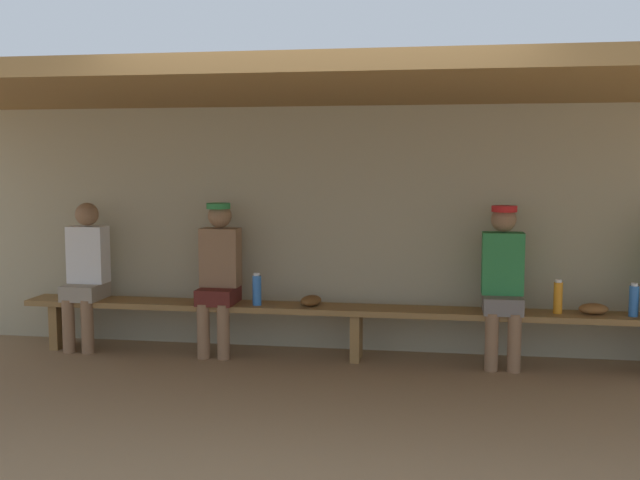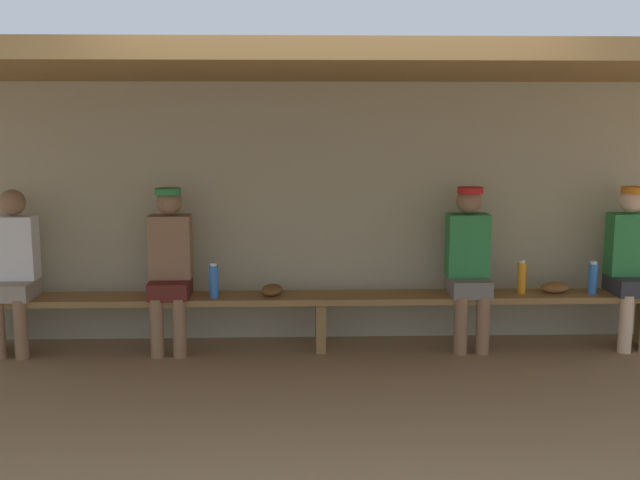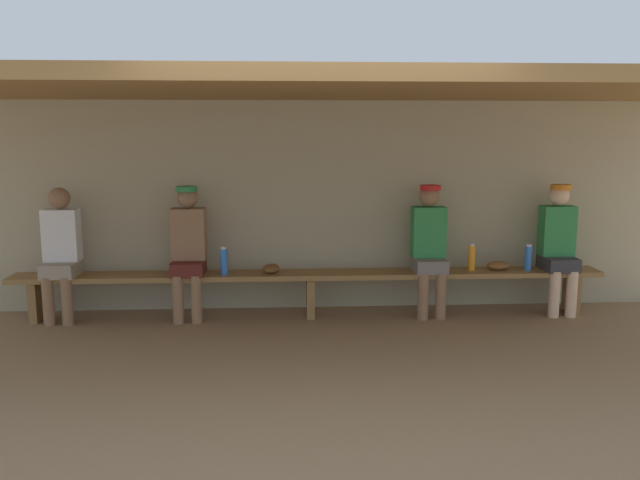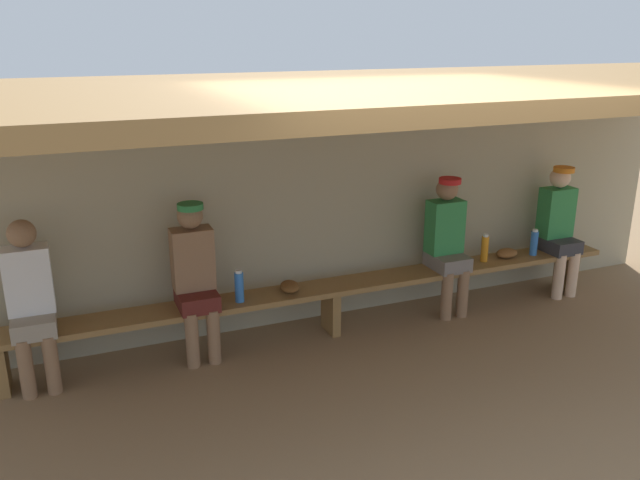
{
  "view_description": "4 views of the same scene",
  "coord_description": "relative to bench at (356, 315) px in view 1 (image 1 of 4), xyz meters",
  "views": [
    {
      "loc": [
        0.73,
        -4.84,
        1.72
      ],
      "look_at": [
        -0.26,
        1.19,
        1.07
      ],
      "focal_mm": 42.56,
      "sensor_mm": 36.0,
      "label": 1
    },
    {
      "loc": [
        -0.21,
        -4.66,
        1.93
      ],
      "look_at": [
        -0.01,
        1.26,
        0.97
      ],
      "focal_mm": 43.38,
      "sensor_mm": 36.0,
      "label": 2
    },
    {
      "loc": [
        -0.27,
        -4.96,
        1.88
      ],
      "look_at": [
        0.09,
        1.31,
        0.83
      ],
      "focal_mm": 36.65,
      "sensor_mm": 36.0,
      "label": 3
    },
    {
      "loc": [
        -2.18,
        -3.52,
        2.68
      ],
      "look_at": [
        -0.18,
        1.38,
        0.97
      ],
      "focal_mm": 36.65,
      "sensor_mm": 36.0,
      "label": 4
    }
  ],
  "objects": [
    {
      "name": "back_wall",
      "position": [
        0.0,
        0.45,
        0.71
      ],
      "size": [
        8.0,
        0.2,
        2.2
      ],
      "primitive_type": "cube",
      "color": "tan",
      "rests_on": "ground"
    },
    {
      "name": "player_shirtless_tan",
      "position": [
        1.22,
        0.0,
        0.36
      ],
      "size": [
        0.34,
        0.42,
        1.34
      ],
      "color": "slate",
      "rests_on": "ground"
    },
    {
      "name": "water_bottle_green",
      "position": [
        1.67,
        0.01,
        0.21
      ],
      "size": [
        0.07,
        0.07,
        0.28
      ],
      "color": "orange",
      "rests_on": "bench"
    },
    {
      "name": "water_bottle_blue",
      "position": [
        -0.87,
        -0.05,
        0.21
      ],
      "size": [
        0.08,
        0.08,
        0.28
      ],
      "color": "blue",
      "rests_on": "bench"
    },
    {
      "name": "player_rightmost",
      "position": [
        -2.48,
        0.0,
        0.34
      ],
      "size": [
        0.34,
        0.42,
        1.34
      ],
      "color": "gray",
      "rests_on": "ground"
    },
    {
      "name": "baseball_glove_dark_brown",
      "position": [
        -0.4,
        0.0,
        0.12
      ],
      "size": [
        0.22,
        0.27,
        0.09
      ],
      "primitive_type": "ellipsoid",
      "rotation": [
        0.0,
        0.0,
        4.5
      ],
      "color": "brown",
      "rests_on": "bench"
    },
    {
      "name": "water_bottle_clear",
      "position": [
        2.26,
        -0.02,
        0.2
      ],
      "size": [
        0.08,
        0.08,
        0.27
      ],
      "color": "blue",
      "rests_on": "bench"
    },
    {
      "name": "bench",
      "position": [
        0.0,
        0.0,
        0.0
      ],
      "size": [
        6.0,
        0.36,
        0.46
      ],
      "color": "olive",
      "rests_on": "ground"
    },
    {
      "name": "baseball_glove_tan",
      "position": [
        1.96,
        0.02,
        0.12
      ],
      "size": [
        0.26,
        0.2,
        0.09
      ],
      "primitive_type": "ellipsoid",
      "rotation": [
        0.0,
        0.0,
        3.26
      ],
      "color": "brown",
      "rests_on": "bench"
    },
    {
      "name": "dugout_roof",
      "position": [
        0.0,
        -0.85,
        1.87
      ],
      "size": [
        8.0,
        2.8,
        0.12
      ],
      "primitive_type": "cube",
      "color": "olive",
      "rests_on": "back_wall"
    },
    {
      "name": "player_in_white",
      "position": [
        -1.23,
        0.0,
        0.36
      ],
      "size": [
        0.34,
        0.42,
        1.34
      ],
      "color": "#591E19",
      "rests_on": "ground"
    },
    {
      "name": "ground_plane",
      "position": [
        0.0,
        -1.55,
        -0.39
      ],
      "size": [
        24.0,
        24.0,
        0.0
      ],
      "primitive_type": "plane",
      "color": "#8C6D4C"
    }
  ]
}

